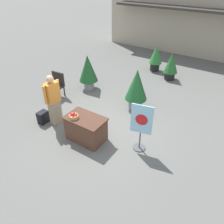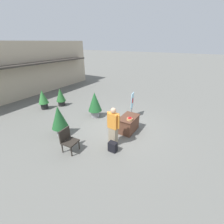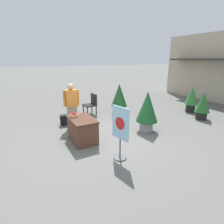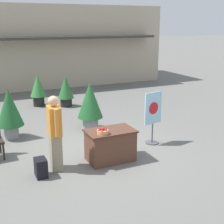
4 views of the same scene
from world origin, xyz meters
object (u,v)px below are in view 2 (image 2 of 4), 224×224
object	(u,v)px
apple_basket	(130,119)
backpack	(113,147)
poster_board	(132,104)
potted_plant_far_right	(59,118)
potted_plant_near_right	(43,98)
potted_plant_near_left	(61,96)
display_table	(128,124)
person_visitor	(113,127)
patio_chair	(68,139)
potted_plant_far_left	(95,103)

from	to	relation	value
apple_basket	backpack	world-z (taller)	apple_basket
poster_board	potted_plant_far_right	xyz separation A→B (m)	(-3.50, 2.11, 0.05)
potted_plant_near_right	potted_plant_near_left	world-z (taller)	potted_plant_near_right
display_table	person_visitor	xyz separation A→B (m)	(-1.33, 0.08, 0.50)
person_visitor	potted_plant_far_right	bearing A→B (deg)	107.64
apple_basket	patio_chair	xyz separation A→B (m)	(-2.35, 1.60, -0.30)
person_visitor	display_table	bearing A→B (deg)	0.00
poster_board	potted_plant_near_right	size ratio (longest dim) A/B	1.14
display_table	patio_chair	distance (m)	2.99
poster_board	potted_plant_far_right	world-z (taller)	potted_plant_far_right
display_table	patio_chair	xyz separation A→B (m)	(-2.63, 1.42, 0.15)
patio_chair	potted_plant_far_right	distance (m)	1.40
potted_plant_near_left	person_visitor	bearing A→B (deg)	-109.34
person_visitor	potted_plant_far_right	xyz separation A→B (m)	(-0.65, 2.54, -0.03)
potted_plant_near_right	potted_plant_near_left	bearing A→B (deg)	-28.60
apple_basket	person_visitor	distance (m)	1.09
potted_plant_near_right	potted_plant_far_right	size ratio (longest dim) A/B	0.87
backpack	patio_chair	world-z (taller)	patio_chair
backpack	potted_plant_near_right	world-z (taller)	potted_plant_near_right
patio_chair	potted_plant_far_left	size ratio (longest dim) A/B	0.65
backpack	potted_plant_far_right	distance (m)	2.84
potted_plant_far_left	potted_plant_far_right	world-z (taller)	potted_plant_far_left
person_visitor	potted_plant_far_right	distance (m)	2.62
poster_board	potted_plant_near_right	xyz separation A→B (m)	(-1.97, 5.44, -0.08)
person_visitor	potted_plant_near_right	xyz separation A→B (m)	(0.89, 5.87, -0.16)
potted_plant_near_right	potted_plant_near_left	size ratio (longest dim) A/B	1.04
potted_plant_near_left	potted_plant_far_left	xyz separation A→B (m)	(-0.14, -3.06, 0.18)
backpack	potted_plant_far_left	size ratio (longest dim) A/B	0.28
poster_board	person_visitor	bearing A→B (deg)	-93.10
potted_plant_near_left	potted_plant_near_right	bearing A→B (deg)	151.40
display_table	person_visitor	bearing A→B (deg)	176.63
person_visitor	potted_plant_far_left	size ratio (longest dim) A/B	1.15
patio_chair	potted_plant_far_right	world-z (taller)	potted_plant_far_right
apple_basket	person_visitor	world-z (taller)	person_visitor
potted_plant_near_right	display_table	bearing A→B (deg)	-85.75
backpack	potted_plant_far_left	distance (m)	3.35
apple_basket	poster_board	bearing A→B (deg)	20.93
display_table	patio_chair	size ratio (longest dim) A/B	1.20
person_visitor	patio_chair	distance (m)	1.90
person_visitor	potted_plant_near_right	distance (m)	5.94
display_table	potted_plant_far_left	size ratio (longest dim) A/B	0.78
display_table	potted_plant_far_right	size ratio (longest dim) A/B	0.80
potted_plant_near_right	poster_board	bearing A→B (deg)	-70.12
backpack	potted_plant_far_left	xyz separation A→B (m)	(2.13, 2.50, 0.65)
display_table	potted_plant_near_left	xyz separation A→B (m)	(0.54, 5.42, 0.29)
patio_chair	person_visitor	bearing A→B (deg)	39.87
poster_board	patio_chair	distance (m)	4.26
potted_plant_near_right	potted_plant_near_left	xyz separation A→B (m)	(0.98, -0.54, -0.04)
display_table	apple_basket	size ratio (longest dim) A/B	4.43
apple_basket	potted_plant_near_right	size ratio (longest dim) A/B	0.21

